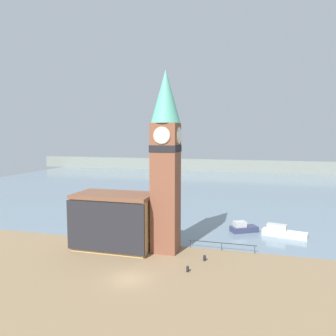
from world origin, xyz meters
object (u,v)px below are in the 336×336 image
object	(u,v)px
pier_building	(114,221)
boat_far	(283,232)
mooring_bollard_near	(188,269)
clock_tower	(166,157)
boat_near	(243,228)
mooring_bollard_far	(204,258)

from	to	relation	value
pier_building	boat_far	xyz separation A→B (m)	(23.15, 11.90, -3.21)
pier_building	mooring_bollard_near	world-z (taller)	pier_building
clock_tower	mooring_bollard_near	xyz separation A→B (m)	(4.36, -6.09, -12.54)
boat_near	pier_building	bearing A→B (deg)	-173.00
clock_tower	mooring_bollard_near	bearing A→B (deg)	-54.38
boat_far	mooring_bollard_near	distance (m)	20.62
clock_tower	pier_building	size ratio (longest dim) A/B	2.21
pier_building	boat_near	size ratio (longest dim) A/B	2.33
pier_building	boat_far	world-z (taller)	pier_building
clock_tower	boat_near	world-z (taller)	clock_tower
pier_building	boat_far	distance (m)	26.23
boat_far	mooring_bollard_far	world-z (taller)	boat_far
clock_tower	mooring_bollard_near	size ratio (longest dim) A/B	32.70
boat_near	clock_tower	bearing A→B (deg)	-159.52
clock_tower	boat_near	xyz separation A→B (m)	(9.82, 11.80, -12.28)
boat_near	mooring_bollard_far	world-z (taller)	boat_near
clock_tower	mooring_bollard_near	distance (m)	14.60
pier_building	mooring_bollard_far	size ratio (longest dim) A/B	14.46
mooring_bollard_far	mooring_bollard_near	bearing A→B (deg)	-109.23
mooring_bollard_far	clock_tower	bearing A→B (deg)	158.84
mooring_bollard_near	mooring_bollard_far	size ratio (longest dim) A/B	0.98
boat_near	boat_far	bearing A→B (deg)	-37.47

